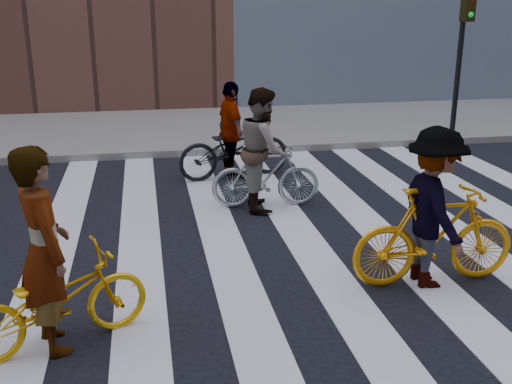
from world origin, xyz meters
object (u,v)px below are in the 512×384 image
object	(u,v)px
traffic_signal	(463,40)
rider_left	(44,251)
bike_yellow_right	(435,236)
rider_rear	(231,131)
rider_mid	(263,149)
bike_yellow_left	(56,301)
bike_silver_mid	(266,176)
rider_right	(433,208)
bike_dark_rear	(234,148)

from	to	relation	value
traffic_signal	rider_left	world-z (taller)	traffic_signal
bike_yellow_right	rider_rear	distance (m)	4.98
traffic_signal	rider_rear	distance (m)	5.99
bike_yellow_right	rider_left	xyz separation A→B (m)	(-4.10, -0.58, 0.39)
rider_mid	bike_yellow_left	bearing A→B (deg)	147.59
traffic_signal	bike_silver_mid	world-z (taller)	traffic_signal
bike_silver_mid	rider_right	size ratio (longest dim) A/B	0.92
rider_right	rider_rear	xyz separation A→B (m)	(-1.58, 4.69, -0.04)
bike_silver_mid	rider_rear	bearing A→B (deg)	13.89
bike_yellow_left	rider_right	bearing A→B (deg)	-104.80
bike_yellow_left	bike_silver_mid	xyz separation A→B (m)	(2.71, 3.55, 0.05)
rider_left	rider_right	world-z (taller)	rider_left
bike_dark_rear	bike_yellow_left	bearing A→B (deg)	143.52
bike_yellow_left	rider_right	size ratio (longest dim) A/B	0.96
bike_yellow_right	rider_mid	xyz separation A→B (m)	(-1.39, 2.97, 0.36)
traffic_signal	rider_left	distance (m)	10.84
rider_left	bike_yellow_right	bearing A→B (deg)	-105.00
rider_left	rider_rear	world-z (taller)	rider_left
rider_mid	traffic_signal	bearing A→B (deg)	-50.21
bike_silver_mid	traffic_signal	bearing A→B (deg)	-49.95
rider_rear	bike_silver_mid	bearing A→B (deg)	178.12
bike_silver_mid	rider_left	size ratio (longest dim) A/B	0.87
bike_yellow_right	traffic_signal	bearing A→B (deg)	-29.43
traffic_signal	bike_yellow_left	bearing A→B (deg)	-137.42
traffic_signal	bike_yellow_right	size ratio (longest dim) A/B	1.72
bike_dark_rear	rider_rear	bearing A→B (deg)	78.70
bike_dark_rear	traffic_signal	bearing A→B (deg)	-81.14
bike_dark_rear	rider_right	size ratio (longest dim) A/B	1.14
bike_silver_mid	bike_yellow_right	distance (m)	3.26
bike_dark_rear	bike_yellow_right	bearing A→B (deg)	-172.75
traffic_signal	rider_right	world-z (taller)	traffic_signal
bike_yellow_left	rider_rear	bearing A→B (deg)	-47.71
rider_mid	rider_right	distance (m)	3.26
bike_silver_mid	rider_left	bearing A→B (deg)	146.57
bike_yellow_right	rider_mid	distance (m)	3.30
rider_rear	bike_yellow_right	bearing A→B (deg)	-172.20
rider_right	rider_mid	bearing A→B (deg)	24.74
rider_left	rider_right	bearing A→B (deg)	-104.90
bike_dark_rear	rider_rear	world-z (taller)	rider_rear
rider_left	rider_rear	distance (m)	5.82
bike_yellow_right	rider_left	distance (m)	4.16
bike_dark_rear	rider_mid	xyz separation A→B (m)	(0.19, -1.72, 0.39)
bike_dark_rear	rider_mid	distance (m)	1.77
traffic_signal	rider_rear	world-z (taller)	traffic_signal
traffic_signal	rider_left	bearing A→B (deg)	-137.60
bike_yellow_left	rider_mid	world-z (taller)	rider_mid
rider_mid	rider_rear	size ratio (longest dim) A/B	1.07
rider_rear	bike_dark_rear	bearing A→B (deg)	-101.30
traffic_signal	bike_dark_rear	distance (m)	6.03
traffic_signal	rider_right	xyz separation A→B (m)	(-3.90, -6.68, -1.36)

